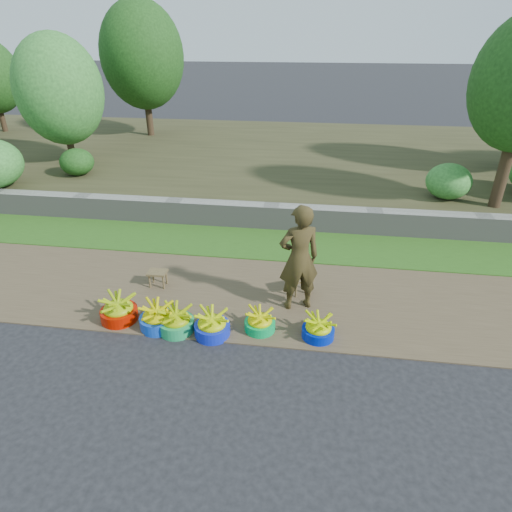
# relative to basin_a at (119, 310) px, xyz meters

# --- Properties ---
(ground_plane) EXTENTS (120.00, 120.00, 0.00)m
(ground_plane) POSITION_rel_basin_a_xyz_m (1.93, -0.32, -0.19)
(ground_plane) COLOR black
(ground_plane) RESTS_ON ground
(dirt_shoulder) EXTENTS (80.00, 2.50, 0.02)m
(dirt_shoulder) POSITION_rel_basin_a_xyz_m (1.93, 0.93, -0.18)
(dirt_shoulder) COLOR brown
(dirt_shoulder) RESTS_ON ground
(grass_verge) EXTENTS (80.00, 1.50, 0.04)m
(grass_verge) POSITION_rel_basin_a_xyz_m (1.93, 2.93, -0.17)
(grass_verge) COLOR #2C5D19
(grass_verge) RESTS_ON ground
(retaining_wall) EXTENTS (80.00, 0.35, 0.55)m
(retaining_wall) POSITION_rel_basin_a_xyz_m (1.93, 3.78, 0.09)
(retaining_wall) COLOR gray
(retaining_wall) RESTS_ON ground
(earth_bank) EXTENTS (80.00, 10.00, 0.50)m
(earth_bank) POSITION_rel_basin_a_xyz_m (1.93, 8.68, 0.06)
(earth_bank) COLOR #38371E
(earth_bank) RESTS_ON ground
(vegetation) EXTENTS (34.68, 8.42, 4.65)m
(vegetation) POSITION_rel_basin_a_xyz_m (3.36, 7.48, 2.55)
(vegetation) COLOR #322416
(vegetation) RESTS_ON earth_bank
(basin_a) EXTENTS (0.56, 0.56, 0.42)m
(basin_a) POSITION_rel_basin_a_xyz_m (0.00, 0.00, 0.00)
(basin_a) COLOR #A91100
(basin_a) RESTS_ON ground
(basin_b) EXTENTS (0.53, 0.53, 0.40)m
(basin_b) POSITION_rel_basin_a_xyz_m (0.64, -0.08, -0.01)
(basin_b) COLOR #1140BB
(basin_b) RESTS_ON ground
(basin_c) EXTENTS (0.52, 0.52, 0.39)m
(basin_c) POSITION_rel_basin_a_xyz_m (0.95, -0.13, -0.01)
(basin_c) COLOR #1D9552
(basin_c) RESTS_ON ground
(basin_d) EXTENTS (0.52, 0.52, 0.39)m
(basin_d) POSITION_rel_basin_a_xyz_m (1.49, -0.15, -0.01)
(basin_d) COLOR #0F22C0
(basin_d) RESTS_ON ground
(basin_e) EXTENTS (0.46, 0.46, 0.34)m
(basin_e) POSITION_rel_basin_a_xyz_m (2.17, 0.05, -0.03)
(basin_e) COLOR #009C48
(basin_e) RESTS_ON ground
(basin_f) EXTENTS (0.47, 0.47, 0.35)m
(basin_f) POSITION_rel_basin_a_xyz_m (3.02, -0.00, -0.03)
(basin_f) COLOR #001BAB
(basin_f) RESTS_ON ground
(stool_left) EXTENTS (0.32, 0.25, 0.28)m
(stool_left) POSITION_rel_basin_a_xyz_m (0.26, 1.03, 0.06)
(stool_left) COLOR brown
(stool_left) RESTS_ON dirt_shoulder
(stool_right) EXTENTS (0.42, 0.38, 0.30)m
(stool_right) POSITION_rel_basin_a_xyz_m (2.73, 1.14, 0.07)
(stool_right) COLOR brown
(stool_right) RESTS_ON dirt_shoulder
(vendor_woman) EXTENTS (0.74, 0.61, 1.74)m
(vendor_woman) POSITION_rel_basin_a_xyz_m (2.67, 0.74, 0.70)
(vendor_woman) COLOR black
(vendor_woman) RESTS_ON dirt_shoulder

